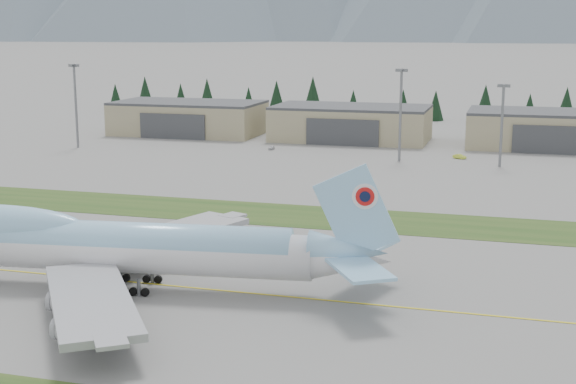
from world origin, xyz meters
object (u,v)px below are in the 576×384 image
(boeing_747_freighter, at_px, (116,246))
(hangar_left, at_px, (188,118))
(hangar_right, at_px, (552,129))
(hangar_center, at_px, (351,123))
(service_vehicle_a, at_px, (272,150))
(service_vehicle_b, at_px, (459,159))

(boeing_747_freighter, distance_m, hangar_left, 161.84)
(hangar_left, xyz_separation_m, hangar_right, (115.00, 0.00, 0.00))
(boeing_747_freighter, relative_size, hangar_left, 1.43)
(boeing_747_freighter, bearing_deg, hangar_center, 82.57)
(hangar_left, bearing_deg, boeing_747_freighter, -70.59)
(service_vehicle_a, bearing_deg, service_vehicle_b, -5.95)
(hangar_right, relative_size, service_vehicle_a, 14.46)
(hangar_center, xyz_separation_m, service_vehicle_a, (-18.12, -26.18, -5.39))
(hangar_center, bearing_deg, boeing_747_freighter, -90.46)
(hangar_right, bearing_deg, service_vehicle_b, -130.87)
(boeing_747_freighter, bearing_deg, hangar_right, 61.17)
(hangar_right, distance_m, service_vehicle_a, 82.57)
(hangar_left, bearing_deg, service_vehicle_a, -35.37)
(hangar_right, height_order, service_vehicle_a, hangar_right)
(hangar_center, distance_m, service_vehicle_b, 45.73)
(hangar_center, distance_m, service_vehicle_a, 32.29)
(hangar_right, bearing_deg, service_vehicle_a, -161.47)
(boeing_747_freighter, distance_m, hangar_right, 164.47)
(boeing_747_freighter, xyz_separation_m, hangar_right, (61.22, 152.65, -0.56))
(hangar_center, xyz_separation_m, service_vehicle_b, (35.61, -28.19, -5.39))
(hangar_left, xyz_separation_m, service_vehicle_a, (36.88, -26.18, -5.39))
(boeing_747_freighter, height_order, service_vehicle_b, boeing_747_freighter)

